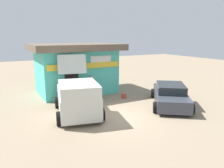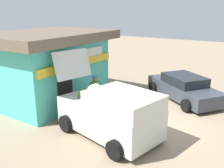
{
  "view_description": "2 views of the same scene",
  "coord_description": "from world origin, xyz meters",
  "px_view_note": "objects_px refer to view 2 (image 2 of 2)",
  "views": [
    {
      "loc": [
        -5.24,
        -9.31,
        4.03
      ],
      "look_at": [
        0.8,
        1.83,
        1.26
      ],
      "focal_mm": 35.04,
      "sensor_mm": 36.0,
      "label": 1
    },
    {
      "loc": [
        -8.77,
        -3.44,
        4.58
      ],
      "look_at": [
        0.46,
        2.4,
        1.29
      ],
      "focal_mm": 40.16,
      "sensor_mm": 36.0,
      "label": 2
    }
  ],
  "objects_px": {
    "vendor_standing": "(95,91)",
    "customer_bending": "(81,105)",
    "delivery_van": "(111,113)",
    "storefront_bar": "(50,66)",
    "parked_sedan": "(184,88)",
    "unloaded_banana_pile": "(62,108)",
    "paint_bucket": "(125,96)"
  },
  "relations": [
    {
      "from": "delivery_van",
      "to": "unloaded_banana_pile",
      "type": "relative_size",
      "value": 5.02
    },
    {
      "from": "delivery_van",
      "to": "paint_bucket",
      "type": "distance_m",
      "value": 4.08
    },
    {
      "from": "delivery_van",
      "to": "customer_bending",
      "type": "xyz_separation_m",
      "value": [
        0.15,
        1.54,
        -0.07
      ]
    },
    {
      "from": "storefront_bar",
      "to": "unloaded_banana_pile",
      "type": "xyz_separation_m",
      "value": [
        -0.81,
        -1.42,
        -1.68
      ]
    },
    {
      "from": "delivery_van",
      "to": "paint_bucket",
      "type": "bearing_deg",
      "value": 21.73
    },
    {
      "from": "vendor_standing",
      "to": "customer_bending",
      "type": "relative_size",
      "value": 1.23
    },
    {
      "from": "parked_sedan",
      "to": "storefront_bar",
      "type": "bearing_deg",
      "value": 124.1
    },
    {
      "from": "storefront_bar",
      "to": "vendor_standing",
      "type": "height_order",
      "value": "storefront_bar"
    },
    {
      "from": "delivery_van",
      "to": "vendor_standing",
      "type": "bearing_deg",
      "value": 49.6
    },
    {
      "from": "delivery_van",
      "to": "vendor_standing",
      "type": "xyz_separation_m",
      "value": [
        1.59,
        1.87,
        0.05
      ]
    },
    {
      "from": "unloaded_banana_pile",
      "to": "paint_bucket",
      "type": "height_order",
      "value": "unloaded_banana_pile"
    },
    {
      "from": "delivery_van",
      "to": "vendor_standing",
      "type": "distance_m",
      "value": 2.46
    },
    {
      "from": "delivery_van",
      "to": "parked_sedan",
      "type": "relative_size",
      "value": 1.0
    },
    {
      "from": "parked_sedan",
      "to": "vendor_standing",
      "type": "height_order",
      "value": "vendor_standing"
    },
    {
      "from": "vendor_standing",
      "to": "customer_bending",
      "type": "bearing_deg",
      "value": -167.2
    },
    {
      "from": "paint_bucket",
      "to": "unloaded_banana_pile",
      "type": "bearing_deg",
      "value": 150.09
    },
    {
      "from": "delivery_van",
      "to": "unloaded_banana_pile",
      "type": "xyz_separation_m",
      "value": [
        0.74,
        3.2,
        -0.76
      ]
    },
    {
      "from": "delivery_van",
      "to": "customer_bending",
      "type": "bearing_deg",
      "value": 84.39
    },
    {
      "from": "storefront_bar",
      "to": "delivery_van",
      "type": "relative_size",
      "value": 1.34
    },
    {
      "from": "storefront_bar",
      "to": "customer_bending",
      "type": "xyz_separation_m",
      "value": [
        -1.4,
        -3.08,
        -0.99
      ]
    },
    {
      "from": "delivery_van",
      "to": "unloaded_banana_pile",
      "type": "distance_m",
      "value": 3.37
    },
    {
      "from": "storefront_bar",
      "to": "delivery_van",
      "type": "bearing_deg",
      "value": -108.61
    },
    {
      "from": "vendor_standing",
      "to": "paint_bucket",
      "type": "distance_m",
      "value": 2.32
    },
    {
      "from": "delivery_van",
      "to": "customer_bending",
      "type": "height_order",
      "value": "delivery_van"
    },
    {
      "from": "vendor_standing",
      "to": "customer_bending",
      "type": "height_order",
      "value": "vendor_standing"
    },
    {
      "from": "delivery_van",
      "to": "parked_sedan",
      "type": "distance_m",
      "value": 5.52
    },
    {
      "from": "vendor_standing",
      "to": "unloaded_banana_pile",
      "type": "xyz_separation_m",
      "value": [
        -0.85,
        1.33,
        -0.81
      ]
    },
    {
      "from": "delivery_van",
      "to": "vendor_standing",
      "type": "height_order",
      "value": "delivery_van"
    },
    {
      "from": "parked_sedan",
      "to": "unloaded_banana_pile",
      "type": "height_order",
      "value": "parked_sedan"
    },
    {
      "from": "parked_sedan",
      "to": "vendor_standing",
      "type": "bearing_deg",
      "value": 142.38
    },
    {
      "from": "parked_sedan",
      "to": "customer_bending",
      "type": "relative_size",
      "value": 3.34
    },
    {
      "from": "parked_sedan",
      "to": "unloaded_banana_pile",
      "type": "relative_size",
      "value": 5.04
    }
  ]
}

